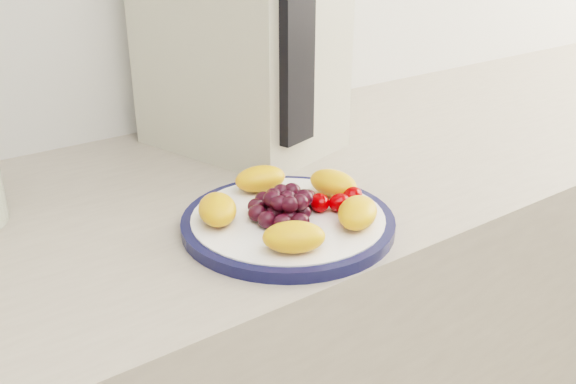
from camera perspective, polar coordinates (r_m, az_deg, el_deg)
plate_rim at (r=0.81m, az=0.00°, el=-2.73°), size 0.27×0.27×0.01m
plate_face at (r=0.81m, az=0.00°, el=-2.67°), size 0.24×0.24×0.02m
appliance_body at (r=1.06m, az=-4.33°, el=13.81°), size 0.29×0.34×0.37m
appliance_panel at (r=0.92m, az=0.71°, el=12.65°), size 0.07×0.04×0.28m
fruit_plate at (r=0.80m, az=0.54°, el=-0.99°), size 0.23×0.23×0.04m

